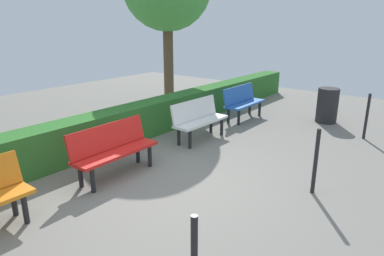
{
  "coord_description": "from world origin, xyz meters",
  "views": [
    {
      "loc": [
        3.49,
        3.34,
        2.45
      ],
      "look_at": [
        -1.32,
        -0.45,
        0.55
      ],
      "focal_mm": 32.13,
      "sensor_mm": 36.0,
      "label": 1
    }
  ],
  "objects_px": {
    "bench_white": "(199,118)",
    "bench_red": "(113,148)",
    "bench_blue": "(243,101)",
    "trash_bin": "(327,105)"
  },
  "relations": [
    {
      "from": "bench_blue",
      "to": "bench_white",
      "type": "relative_size",
      "value": 0.99
    },
    {
      "from": "bench_blue",
      "to": "bench_red",
      "type": "distance_m",
      "value": 4.34
    },
    {
      "from": "bench_blue",
      "to": "bench_white",
      "type": "bearing_deg",
      "value": 2.59
    },
    {
      "from": "bench_white",
      "to": "trash_bin",
      "type": "bearing_deg",
      "value": 151.89
    },
    {
      "from": "bench_white",
      "to": "bench_red",
      "type": "xyz_separation_m",
      "value": [
        2.31,
        0.0,
        0.0
      ]
    },
    {
      "from": "bench_white",
      "to": "bench_red",
      "type": "relative_size",
      "value": 0.94
    },
    {
      "from": "bench_blue",
      "to": "bench_white",
      "type": "distance_m",
      "value": 2.03
    },
    {
      "from": "trash_bin",
      "to": "bench_white",
      "type": "bearing_deg",
      "value": -29.53
    },
    {
      "from": "bench_blue",
      "to": "trash_bin",
      "type": "distance_m",
      "value": 2.12
    },
    {
      "from": "bench_blue",
      "to": "trash_bin",
      "type": "relative_size",
      "value": 1.61
    }
  ]
}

